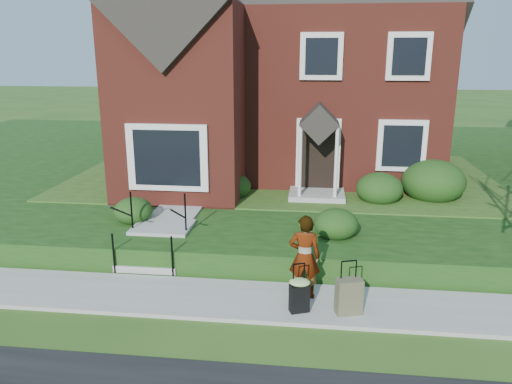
# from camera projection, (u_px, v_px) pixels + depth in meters

# --- Properties ---
(ground) EXTENTS (120.00, 120.00, 0.00)m
(ground) POSITION_uv_depth(u_px,v_px,m) (253.00, 303.00, 9.73)
(ground) COLOR #2D5119
(ground) RESTS_ON ground
(sidewalk) EXTENTS (60.00, 1.60, 0.08)m
(sidewalk) POSITION_uv_depth(u_px,v_px,m) (253.00, 301.00, 9.72)
(sidewalk) COLOR #9E9B93
(sidewalk) RESTS_ON ground
(terrace) EXTENTS (44.00, 20.00, 0.60)m
(terrace) POSITION_uv_depth(u_px,v_px,m) (388.00, 168.00, 19.61)
(terrace) COLOR #173C10
(terrace) RESTS_ON ground
(walkway) EXTENTS (1.20, 6.00, 0.06)m
(walkway) POSITION_uv_depth(u_px,v_px,m) (190.00, 197.00, 14.62)
(walkway) COLOR #9E9B93
(walkway) RESTS_ON terrace
(main_house) EXTENTS (10.40, 10.20, 9.40)m
(main_house) POSITION_uv_depth(u_px,v_px,m) (281.00, 36.00, 17.51)
(main_house) COLOR maroon
(main_house) RESTS_ON terrace
(front_steps) EXTENTS (1.40, 2.02, 1.50)m
(front_steps) POSITION_uv_depth(u_px,v_px,m) (157.00, 240.00, 11.65)
(front_steps) COLOR #9E9B93
(front_steps) RESTS_ON ground
(foundation_shrubs) EXTENTS (10.40, 4.89, 1.27)m
(foundation_shrubs) POSITION_uv_depth(u_px,v_px,m) (306.00, 183.00, 14.17)
(foundation_shrubs) COLOR #163610
(foundation_shrubs) RESTS_ON terrace
(woman) EXTENTS (0.62, 0.41, 1.68)m
(woman) POSITION_uv_depth(u_px,v_px,m) (305.00, 257.00, 9.60)
(woman) COLOR #999999
(woman) RESTS_ON sidewalk
(suitcase_black) EXTENTS (0.48, 0.44, 0.94)m
(suitcase_black) POSITION_uv_depth(u_px,v_px,m) (299.00, 293.00, 9.15)
(suitcase_black) COLOR black
(suitcase_black) RESTS_ON sidewalk
(suitcase_olive) EXTENTS (0.52, 0.38, 1.02)m
(suitcase_olive) POSITION_uv_depth(u_px,v_px,m) (349.00, 296.00, 9.10)
(suitcase_olive) COLOR brown
(suitcase_olive) RESTS_ON sidewalk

